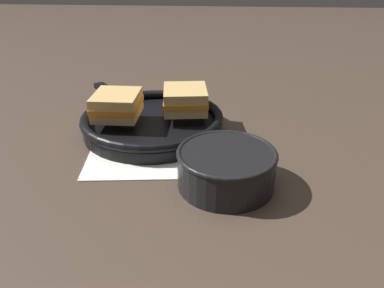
{
  "coord_description": "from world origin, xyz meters",
  "views": [
    {
      "loc": [
        0.09,
        -0.6,
        0.33
      ],
      "look_at": [
        0.05,
        -0.02,
        0.03
      ],
      "focal_mm": 35.0,
      "sensor_mm": 36.0,
      "label": 1
    }
  ],
  "objects": [
    {
      "name": "skillet",
      "position": [
        -0.04,
        0.09,
        0.02
      ],
      "size": [
        0.32,
        0.35,
        0.04
      ],
      "color": "black",
      "rests_on": "ground_plane"
    },
    {
      "name": "spoon",
      "position": [
        0.01,
        -0.01,
        0.01
      ],
      "size": [
        0.14,
        0.08,
        0.01
      ],
      "rotation": [
        0.0,
        0.0,
        -0.44
      ],
      "color": "#9E9EA3",
      "rests_on": "napkin"
    },
    {
      "name": "ground_plane",
      "position": [
        0.0,
        0.0,
        0.0
      ],
      "size": [
        4.0,
        4.0,
        0.0
      ],
      "primitive_type": "plane",
      "color": "#47382D"
    },
    {
      "name": "sandwich_near_right",
      "position": [
        0.03,
        0.11,
        0.06
      ],
      "size": [
        0.1,
        0.1,
        0.05
      ],
      "rotation": [
        0.0,
        0.0,
        7.98
      ],
      "color": "#DBB26B",
      "rests_on": "skillet"
    },
    {
      "name": "soup_bowl",
      "position": [
        0.11,
        -0.1,
        0.03
      ],
      "size": [
        0.15,
        0.15,
        0.06
      ],
      "color": "black",
      "rests_on": "ground_plane"
    },
    {
      "name": "napkin",
      "position": [
        -0.02,
        -0.0,
        0.0
      ],
      "size": [
        0.24,
        0.21,
        0.0
      ],
      "color": "white",
      "rests_on": "ground_plane"
    },
    {
      "name": "sandwich_near_left",
      "position": [
        -0.1,
        0.07,
        0.06
      ],
      "size": [
        0.09,
        0.09,
        0.05
      ],
      "rotation": [
        0.0,
        0.0,
        4.71
      ],
      "color": "#DBB26B",
      "rests_on": "skillet"
    }
  ]
}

